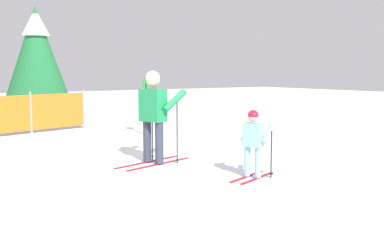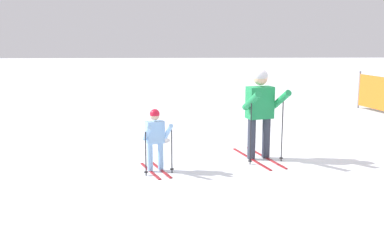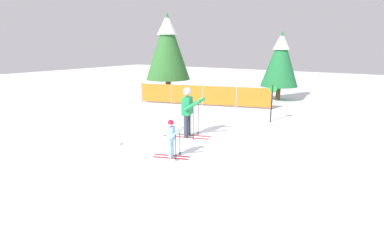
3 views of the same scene
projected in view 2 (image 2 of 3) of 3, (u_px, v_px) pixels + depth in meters
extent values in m
plane|color=white|center=(264.00, 155.00, 9.24)|extent=(60.00, 60.00, 0.00)
cube|color=maroon|center=(266.00, 157.00, 9.06)|extent=(1.53, 0.50, 0.02)
cube|color=maroon|center=(251.00, 159.00, 8.97)|extent=(1.53, 0.50, 0.02)
cylinder|color=#333847|center=(266.00, 137.00, 8.98)|extent=(0.15, 0.15, 0.75)
cylinder|color=#333847|center=(252.00, 139.00, 8.89)|extent=(0.15, 0.15, 0.75)
cube|color=#1E8C4C|center=(260.00, 103.00, 8.81)|extent=(0.39, 0.53, 0.58)
cylinder|color=#1E8C4C|center=(281.00, 99.00, 8.64)|extent=(0.59, 0.28, 0.41)
cylinder|color=#1E8C4C|center=(252.00, 101.00, 8.46)|extent=(0.59, 0.28, 0.41)
sphere|color=#D8AD8C|center=(261.00, 78.00, 8.72)|extent=(0.25, 0.25, 0.25)
sphere|color=silver|center=(261.00, 76.00, 8.71)|extent=(0.26, 0.26, 0.26)
cylinder|color=black|center=(282.00, 130.00, 8.72)|extent=(0.02, 0.02, 1.17)
cylinder|color=black|center=(281.00, 158.00, 8.82)|extent=(0.07, 0.07, 0.01)
cylinder|color=black|center=(251.00, 133.00, 8.52)|extent=(0.02, 0.02, 1.17)
cylinder|color=black|center=(250.00, 161.00, 8.63)|extent=(0.07, 0.07, 0.01)
cube|color=maroon|center=(161.00, 170.00, 8.28)|extent=(0.96, 0.40, 0.02)
cube|color=maroon|center=(150.00, 171.00, 8.20)|extent=(0.96, 0.40, 0.02)
cylinder|color=#8CBFF2|center=(161.00, 156.00, 8.23)|extent=(0.10, 0.10, 0.48)
cylinder|color=#8CBFF2|center=(150.00, 157.00, 8.15)|extent=(0.10, 0.10, 0.48)
cube|color=#8CBFF2|center=(155.00, 132.00, 8.11)|extent=(0.27, 0.34, 0.37)
cylinder|color=#8CBFF2|center=(168.00, 131.00, 8.04)|extent=(0.34, 0.19, 0.31)
cylinder|color=#8CBFF2|center=(147.00, 133.00, 7.90)|extent=(0.34, 0.19, 0.31)
sphere|color=#D8AD8C|center=(155.00, 116.00, 8.05)|extent=(0.16, 0.16, 0.16)
sphere|color=red|center=(155.00, 114.00, 8.05)|extent=(0.17, 0.17, 0.17)
cylinder|color=black|center=(172.00, 151.00, 8.08)|extent=(0.02, 0.02, 0.74)
cylinder|color=black|center=(172.00, 169.00, 8.14)|extent=(0.07, 0.07, 0.01)
cylinder|color=black|center=(146.00, 154.00, 7.91)|extent=(0.02, 0.02, 0.74)
cylinder|color=black|center=(146.00, 172.00, 7.97)|extent=(0.07, 0.07, 0.01)
cylinder|color=gray|center=(359.00, 90.00, 14.58)|extent=(0.06, 0.06, 1.13)
cube|color=orange|center=(378.00, 93.00, 13.78)|extent=(1.66, 0.52, 0.95)
ellipsoid|color=white|center=(154.00, 141.00, 10.45)|extent=(0.74, 0.63, 0.30)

